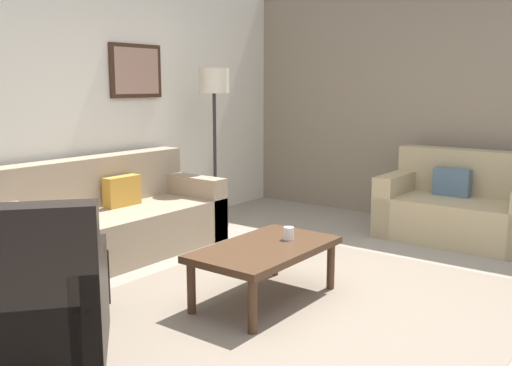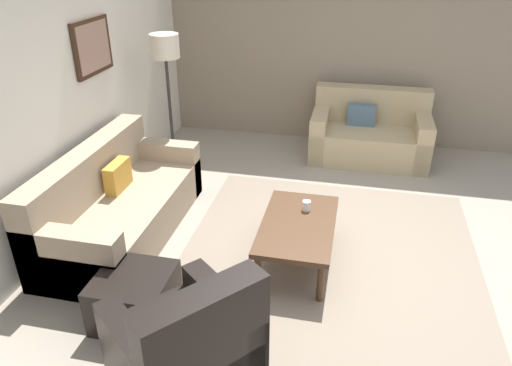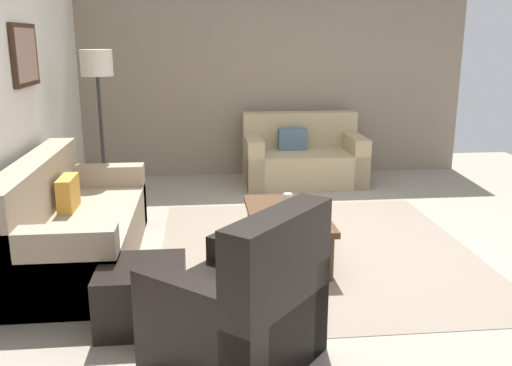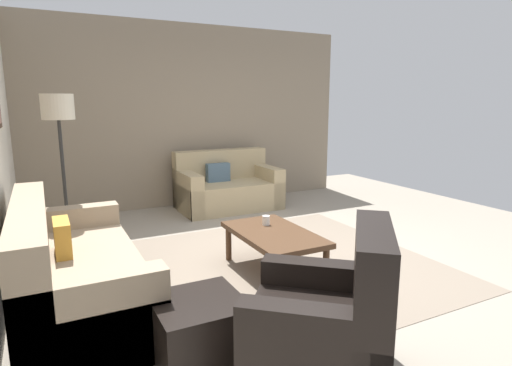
{
  "view_description": "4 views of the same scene",
  "coord_description": "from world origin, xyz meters",
  "px_view_note": "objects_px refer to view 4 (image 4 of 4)",
  "views": [
    {
      "loc": [
        -3.23,
        -1.98,
        1.53
      ],
      "look_at": [
        0.16,
        0.57,
        0.79
      ],
      "focal_mm": 39.43,
      "sensor_mm": 36.0,
      "label": 1
    },
    {
      "loc": [
        -3.68,
        -0.12,
        2.67
      ],
      "look_at": [
        -0.2,
        0.65,
        0.81
      ],
      "focal_mm": 33.56,
      "sensor_mm": 36.0,
      "label": 2
    },
    {
      "loc": [
        -4.47,
        0.99,
        1.82
      ],
      "look_at": [
        -0.2,
        0.56,
        0.69
      ],
      "focal_mm": 38.71,
      "sensor_mm": 36.0,
      "label": 3
    },
    {
      "loc": [
        -3.47,
        2.2,
        1.64
      ],
      "look_at": [
        0.18,
        0.33,
        0.84
      ],
      "focal_mm": 29.58,
      "sensor_mm": 36.0,
      "label": 4
    }
  ],
  "objects_px": {
    "coffee_table": "(274,237)",
    "cup": "(266,220)",
    "armchair_leather": "(330,330)",
    "ottoman": "(199,329)",
    "couch_loveseat": "(226,188)",
    "lamp_standing": "(59,124)",
    "couch_main": "(67,275)"
  },
  "relations": [
    {
      "from": "couch_main",
      "to": "couch_loveseat",
      "type": "height_order",
      "value": "same"
    },
    {
      "from": "ottoman",
      "to": "cup",
      "type": "xyz_separation_m",
      "value": [
        1.23,
        -1.16,
        0.26
      ]
    },
    {
      "from": "couch_loveseat",
      "to": "lamp_standing",
      "type": "height_order",
      "value": "lamp_standing"
    },
    {
      "from": "couch_loveseat",
      "to": "armchair_leather",
      "type": "bearing_deg",
      "value": 165.16
    },
    {
      "from": "armchair_leather",
      "to": "coffee_table",
      "type": "relative_size",
      "value": 1.03
    },
    {
      "from": "ottoman",
      "to": "coffee_table",
      "type": "xyz_separation_m",
      "value": [
        1.0,
        -1.11,
        0.16
      ]
    },
    {
      "from": "couch_loveseat",
      "to": "ottoman",
      "type": "height_order",
      "value": "couch_loveseat"
    },
    {
      "from": "coffee_table",
      "to": "cup",
      "type": "xyz_separation_m",
      "value": [
        0.24,
        -0.04,
        0.1
      ]
    },
    {
      "from": "ottoman",
      "to": "lamp_standing",
      "type": "xyz_separation_m",
      "value": [
        2.44,
        0.61,
        1.21
      ]
    },
    {
      "from": "armchair_leather",
      "to": "lamp_standing",
      "type": "relative_size",
      "value": 0.66
    },
    {
      "from": "coffee_table",
      "to": "cup",
      "type": "distance_m",
      "value": 0.26
    },
    {
      "from": "cup",
      "to": "couch_loveseat",
      "type": "bearing_deg",
      "value": -13.5
    },
    {
      "from": "cup",
      "to": "lamp_standing",
      "type": "relative_size",
      "value": 0.05
    },
    {
      "from": "couch_loveseat",
      "to": "ottoman",
      "type": "distance_m",
      "value": 3.95
    },
    {
      "from": "couch_main",
      "to": "cup",
      "type": "bearing_deg",
      "value": -85.27
    },
    {
      "from": "armchair_leather",
      "to": "ottoman",
      "type": "xyz_separation_m",
      "value": [
        0.54,
        0.63,
        -0.11
      ]
    },
    {
      "from": "couch_main",
      "to": "ottoman",
      "type": "height_order",
      "value": "couch_main"
    },
    {
      "from": "ottoman",
      "to": "lamp_standing",
      "type": "bearing_deg",
      "value": 14.15
    },
    {
      "from": "couch_main",
      "to": "cup",
      "type": "height_order",
      "value": "couch_main"
    },
    {
      "from": "couch_loveseat",
      "to": "coffee_table",
      "type": "bearing_deg",
      "value": 166.78
    },
    {
      "from": "ottoman",
      "to": "coffee_table",
      "type": "distance_m",
      "value": 1.5
    },
    {
      "from": "couch_main",
      "to": "lamp_standing",
      "type": "bearing_deg",
      "value": -3.81
    },
    {
      "from": "ottoman",
      "to": "coffee_table",
      "type": "height_order",
      "value": "coffee_table"
    },
    {
      "from": "couch_main",
      "to": "ottoman",
      "type": "distance_m",
      "value": 1.29
    },
    {
      "from": "couch_main",
      "to": "coffee_table",
      "type": "distance_m",
      "value": 1.82
    },
    {
      "from": "lamp_standing",
      "to": "armchair_leather",
      "type": "bearing_deg",
      "value": -157.32
    },
    {
      "from": "couch_loveseat",
      "to": "armchair_leather",
      "type": "height_order",
      "value": "armchair_leather"
    },
    {
      "from": "couch_loveseat",
      "to": "coffee_table",
      "type": "height_order",
      "value": "couch_loveseat"
    },
    {
      "from": "coffee_table",
      "to": "cup",
      "type": "bearing_deg",
      "value": -10.45
    },
    {
      "from": "ottoman",
      "to": "couch_main",
      "type": "bearing_deg",
      "value": 33.17
    },
    {
      "from": "couch_loveseat",
      "to": "lamp_standing",
      "type": "bearing_deg",
      "value": 115.71
    },
    {
      "from": "couch_main",
      "to": "cup",
      "type": "relative_size",
      "value": 21.87
    }
  ]
}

